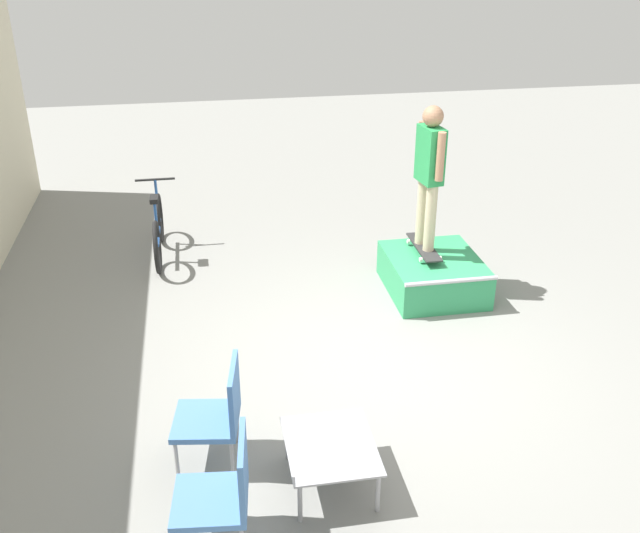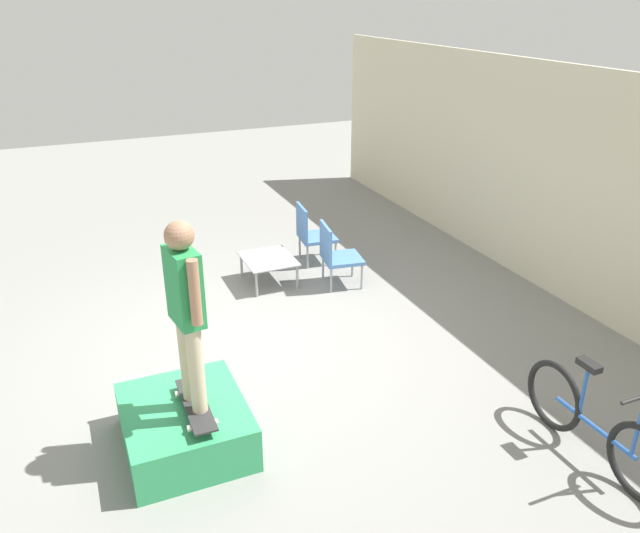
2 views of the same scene
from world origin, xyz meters
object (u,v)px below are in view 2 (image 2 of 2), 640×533
at_px(person_skater, 186,302).
at_px(patio_chair_left, 311,232).
at_px(skate_ramp_box, 185,425).
at_px(bicycle, 595,425).
at_px(coffee_table, 268,261).
at_px(skateboard_on_ramp, 196,404).
at_px(patio_chair_right, 336,253).

height_order(person_skater, patio_chair_left, person_skater).
xyz_separation_m(skate_ramp_box, patio_chair_left, (-3.45, 2.66, 0.27)).
xyz_separation_m(person_skater, patio_chair_left, (-3.59, 2.57, -1.03)).
xyz_separation_m(patio_chair_left, bicycle, (5.03, 0.59, -0.13)).
relative_size(coffee_table, bicycle, 0.48).
bearing_deg(patio_chair_left, skateboard_on_ramp, 150.70).
bearing_deg(skate_ramp_box, bicycle, 63.97).
relative_size(skate_ramp_box, patio_chair_right, 1.38).
height_order(skate_ramp_box, patio_chair_left, patio_chair_left).
height_order(skate_ramp_box, patio_chair_right, patio_chair_right).
bearing_deg(skate_ramp_box, coffee_table, 148.74).
height_order(skateboard_on_ramp, patio_chair_left, patio_chair_left).
distance_m(skate_ramp_box, patio_chair_right, 3.70).
distance_m(patio_chair_right, bicycle, 4.18).
bearing_deg(skate_ramp_box, patio_chair_left, 142.38).
bearing_deg(person_skater, coffee_table, 142.76).
distance_m(skate_ramp_box, coffee_table, 3.50).
bearing_deg(skateboard_on_ramp, patio_chair_right, 136.94).
relative_size(person_skater, patio_chair_left, 1.86).
relative_size(coffee_table, patio_chair_left, 0.90).
relative_size(patio_chair_right, bicycle, 0.54).
distance_m(person_skater, bicycle, 3.66).
relative_size(coffee_table, patio_chair_right, 0.90).
height_order(coffee_table, patio_chair_right, patio_chair_right).
height_order(skate_ramp_box, person_skater, person_skater).
distance_m(patio_chair_left, patio_chair_right, 0.89).
bearing_deg(coffee_table, patio_chair_right, 62.84).
height_order(skate_ramp_box, skateboard_on_ramp, skateboard_on_ramp).
bearing_deg(patio_chair_right, person_skater, 145.27).
bearing_deg(patio_chair_left, skate_ramp_box, 148.65).
bearing_deg(patio_chair_left, coffee_table, 124.80).
distance_m(coffee_table, patio_chair_right, 0.96).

